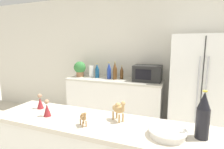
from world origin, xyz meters
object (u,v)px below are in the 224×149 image
object	(u,v)px
back_bottle_3	(97,71)
wine_bottle	(203,116)
back_bottle_5	(115,71)
microwave	(148,73)
camel_figurine_second	(83,117)
potted_plant	(80,68)
back_bottle_4	(108,70)
back_bottle_2	(109,71)
refrigerator	(198,90)
paper_towel_roll	(92,71)
back_bottle_0	(115,71)
back_bottle_1	(122,73)
camel_figurine	(118,109)
wise_man_figurine_crimson	(40,102)
wise_man_figurine_purple	(47,109)
fruit_bowl	(167,132)

from	to	relation	value
back_bottle_3	wine_bottle	size ratio (longest dim) A/B	0.90
back_bottle_5	microwave	bearing A→B (deg)	6.28
camel_figurine_second	potted_plant	bearing A→B (deg)	121.86
back_bottle_4	wine_bottle	distance (m)	2.44
back_bottle_2	back_bottle_3	distance (m)	0.26
refrigerator	paper_towel_roll	xyz separation A→B (m)	(-1.92, 0.10, 0.19)
back_bottle_0	back_bottle_3	bearing A→B (deg)	-170.20
paper_towel_roll	back_bottle_5	world-z (taller)	back_bottle_5
back_bottle_0	back_bottle_3	distance (m)	0.36
microwave	back_bottle_1	size ratio (longest dim) A/B	1.90
back_bottle_1	camel_figurine	bearing A→B (deg)	-72.89
camel_figurine	back_bottle_5	bearing A→B (deg)	110.91
back_bottle_0	back_bottle_4	world-z (taller)	back_bottle_4
microwave	wine_bottle	xyz separation A→B (m)	(0.66, -1.91, 0.05)
back_bottle_4	back_bottle_0	bearing A→B (deg)	-14.08
back_bottle_0	camel_figurine_second	size ratio (longest dim) A/B	2.50
wise_man_figurine_crimson	wise_man_figurine_purple	xyz separation A→B (m)	(0.18, -0.12, 0.00)
camel_figurine_second	back_bottle_0	bearing A→B (deg)	103.75
back_bottle_1	wise_man_figurine_crimson	size ratio (longest dim) A/B	1.79
back_bottle_3	camel_figurine	world-z (taller)	back_bottle_3
back_bottle_2	wise_man_figurine_purple	bearing A→B (deg)	-83.28
microwave	fruit_bowl	size ratio (longest dim) A/B	1.98
microwave	wine_bottle	bearing A→B (deg)	-70.86
potted_plant	back_bottle_3	size ratio (longest dim) A/B	1.10
refrigerator	fruit_bowl	xyz separation A→B (m)	(-0.36, -1.86, 0.14)
back_bottle_0	back_bottle_5	size ratio (longest dim) A/B	0.88
back_bottle_0	fruit_bowl	world-z (taller)	back_bottle_0
back_bottle_3	camel_figurine_second	world-z (taller)	back_bottle_3
camel_figurine	camel_figurine_second	bearing A→B (deg)	-140.43
fruit_bowl	camel_figurine	distance (m)	0.39
fruit_bowl	back_bottle_3	bearing A→B (deg)	126.59
refrigerator	fruit_bowl	size ratio (longest dim) A/B	7.03
camel_figurine	fruit_bowl	bearing A→B (deg)	-16.55
back_bottle_4	camel_figurine	xyz separation A→B (m)	(0.87, -1.92, -0.01)
wise_man_figurine_crimson	wise_man_figurine_purple	distance (m)	0.22
back_bottle_0	wise_man_figurine_crimson	size ratio (longest dim) A/B	2.03
paper_towel_roll	wise_man_figurine_purple	xyz separation A→B (m)	(0.62, -1.98, -0.01)
paper_towel_roll	wine_bottle	world-z (taller)	wine_bottle
back_bottle_2	back_bottle_4	size ratio (longest dim) A/B	1.01
back_bottle_4	wise_man_figurine_purple	bearing A→B (deg)	-81.87
refrigerator	back_bottle_4	xyz separation A→B (m)	(-1.60, 0.16, 0.22)
back_bottle_3	wine_bottle	xyz separation A→B (m)	(1.63, -1.87, 0.05)
back_bottle_4	back_bottle_3	bearing A→B (deg)	-152.28
refrigerator	back_bottle_3	distance (m)	1.80
wine_bottle	fruit_bowl	distance (m)	0.24
back_bottle_0	wine_bottle	distance (m)	2.32
back_bottle_1	wise_man_figurine_purple	distance (m)	2.00
paper_towel_roll	back_bottle_2	bearing A→B (deg)	-6.12
paper_towel_roll	camel_figurine	xyz separation A→B (m)	(1.20, -1.85, 0.03)
refrigerator	back_bottle_3	size ratio (longest dim) A/B	6.12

